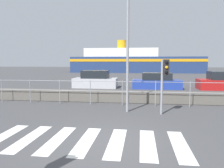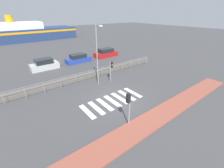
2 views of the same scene
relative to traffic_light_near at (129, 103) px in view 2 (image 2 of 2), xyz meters
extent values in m
plane|color=#424244|center=(1.78, 3.31, -2.00)|extent=(160.00, 160.00, 0.00)
cube|color=#934C3D|center=(1.78, -0.79, -1.94)|extent=(24.00, 1.80, 0.12)
cube|color=silver|center=(-1.53, 3.31, -2.00)|extent=(0.45, 2.40, 0.01)
cube|color=silver|center=(-0.63, 3.31, -2.00)|extent=(0.45, 2.40, 0.01)
cube|color=silver|center=(0.27, 3.31, -2.00)|extent=(0.45, 2.40, 0.01)
cube|color=silver|center=(1.17, 3.31, -2.00)|extent=(0.45, 2.40, 0.01)
cube|color=silver|center=(2.07, 3.31, -2.00)|extent=(0.45, 2.40, 0.01)
cube|color=silver|center=(2.97, 3.31, -2.00)|extent=(0.45, 2.40, 0.01)
cube|color=silver|center=(3.87, 3.31, -2.00)|extent=(0.45, 2.40, 0.01)
cube|color=#605B54|center=(1.78, 9.55, -1.68)|extent=(23.19, 0.55, 0.65)
cylinder|color=gray|center=(1.78, 8.67, -0.73)|extent=(20.87, 0.03, 0.03)
cylinder|color=gray|center=(1.78, 8.67, -1.27)|extent=(20.87, 0.03, 0.03)
cylinder|color=gray|center=(-6.92, 8.67, -1.33)|extent=(0.04, 0.04, 1.34)
cylinder|color=gray|center=(-5.18, 8.67, -1.33)|extent=(0.04, 0.04, 1.34)
cylinder|color=gray|center=(-3.44, 8.67, -1.33)|extent=(0.04, 0.04, 1.34)
cylinder|color=gray|center=(-1.70, 8.67, -1.33)|extent=(0.04, 0.04, 1.34)
cylinder|color=gray|center=(0.04, 8.67, -1.33)|extent=(0.04, 0.04, 1.34)
cylinder|color=gray|center=(1.78, 8.67, -1.33)|extent=(0.04, 0.04, 1.34)
cylinder|color=gray|center=(3.52, 8.67, -1.33)|extent=(0.04, 0.04, 1.34)
cylinder|color=gray|center=(5.25, 8.67, -1.33)|extent=(0.04, 0.04, 1.34)
cylinder|color=gray|center=(6.99, 8.67, -1.33)|extent=(0.04, 0.04, 1.34)
cylinder|color=gray|center=(8.73, 8.67, -1.33)|extent=(0.04, 0.04, 1.34)
cylinder|color=gray|center=(10.47, 8.67, -1.33)|extent=(0.04, 0.04, 1.34)
cylinder|color=gray|center=(12.21, 8.67, -1.33)|extent=(0.04, 0.04, 1.34)
cylinder|color=gray|center=(0.11, -0.01, -0.64)|extent=(0.10, 0.10, 2.73)
cube|color=black|center=(-0.06, -0.01, 0.38)|extent=(0.24, 0.24, 0.68)
sphere|color=black|center=(-0.06, 0.13, 0.59)|extent=(0.13, 0.13, 0.13)
sphere|color=orange|center=(-0.06, 0.13, 0.38)|extent=(0.13, 0.13, 0.13)
sphere|color=black|center=(-0.06, 0.13, 0.17)|extent=(0.13, 0.13, 0.13)
cylinder|color=gray|center=(3.67, 6.94, -0.79)|extent=(0.10, 0.10, 2.43)
cube|color=black|center=(3.84, 6.94, 0.09)|extent=(0.24, 0.24, 0.68)
sphere|color=black|center=(3.84, 6.80, 0.30)|extent=(0.13, 0.13, 0.13)
sphere|color=orange|center=(3.84, 6.80, 0.09)|extent=(0.13, 0.13, 0.13)
sphere|color=black|center=(3.84, 6.80, -0.12)|extent=(0.13, 0.13, 0.13)
cylinder|color=gray|center=(2.13, 7.25, 1.29)|extent=(0.12, 0.12, 6.59)
cylinder|color=gray|center=(2.13, 6.80, 4.44)|extent=(0.07, 0.89, 0.07)
ellipsoid|color=silver|center=(2.13, 6.36, 4.39)|extent=(0.32, 0.42, 0.19)
cube|color=navy|center=(1.78, 44.53, -0.39)|extent=(26.91, 8.21, 3.23)
cube|color=white|center=(-1.45, 44.53, 2.11)|extent=(15.07, 6.56, 1.78)
cube|color=orange|center=(1.78, 40.40, 0.51)|extent=(26.91, 0.08, 0.52)
cylinder|color=orange|center=(-1.45, 44.53, 3.90)|extent=(1.80, 1.80, 1.80)
cube|color=#BCBCC1|center=(-1.29, 16.30, -1.58)|extent=(3.87, 1.76, 0.84)
cube|color=#1E2328|center=(-1.29, 16.30, -0.82)|extent=(2.32, 1.55, 0.69)
cube|color=#233D9E|center=(4.10, 16.30, -1.63)|extent=(4.13, 1.71, 0.75)
cube|color=#1E2328|center=(4.10, 16.30, -0.95)|extent=(2.48, 1.51, 0.61)
cube|color=#B21919|center=(9.70, 16.30, -1.59)|extent=(4.34, 1.86, 0.83)
cube|color=#1E2328|center=(9.70, 16.30, -0.83)|extent=(2.61, 1.63, 0.68)
camera|label=1|loc=(2.75, -2.80, 0.36)|focal=35.00mm
camera|label=2|loc=(-6.21, -6.17, 5.64)|focal=24.00mm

